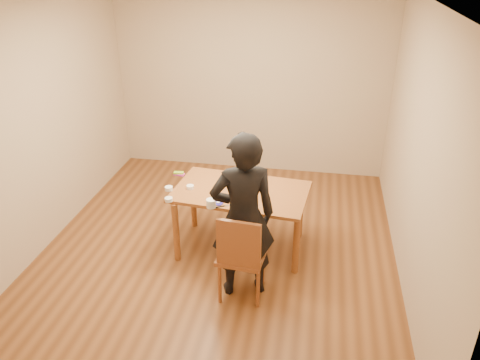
% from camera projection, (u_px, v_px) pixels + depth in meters
% --- Properties ---
extents(room_shell, '(4.00, 4.50, 2.70)m').
position_uv_depth(room_shell, '(224.00, 129.00, 5.14)').
color(room_shell, '#5A3116').
rests_on(room_shell, ground).
extents(dining_table, '(1.53, 1.00, 0.04)m').
position_uv_depth(dining_table, '(241.00, 192.00, 5.14)').
color(dining_table, brown).
rests_on(dining_table, floor).
extents(dining_chair, '(0.48, 0.48, 0.04)m').
position_uv_depth(dining_chair, '(242.00, 255.00, 4.56)').
color(dining_chair, brown).
rests_on(dining_chair, floor).
extents(cake_plate, '(0.28, 0.28, 0.02)m').
position_uv_depth(cake_plate, '(252.00, 184.00, 5.24)').
color(cake_plate, red).
rests_on(cake_plate, dining_table).
extents(cake, '(0.24, 0.24, 0.08)m').
position_uv_depth(cake, '(252.00, 180.00, 5.22)').
color(cake, white).
rests_on(cake, cake_plate).
extents(frosting_dome, '(0.24, 0.24, 0.03)m').
position_uv_depth(frosting_dome, '(252.00, 176.00, 5.19)').
color(frosting_dome, white).
rests_on(frosting_dome, cake).
extents(frosting_tub, '(0.10, 0.10, 0.09)m').
position_uv_depth(frosting_tub, '(211.00, 203.00, 4.78)').
color(frosting_tub, white).
rests_on(frosting_tub, dining_table).
extents(frosting_lid, '(0.10, 0.10, 0.01)m').
position_uv_depth(frosting_lid, '(218.00, 203.00, 4.87)').
color(frosting_lid, '#1E18A0').
rests_on(frosting_lid, dining_table).
extents(frosting_dollop, '(0.04, 0.04, 0.02)m').
position_uv_depth(frosting_dollop, '(218.00, 202.00, 4.86)').
color(frosting_dollop, white).
rests_on(frosting_dollop, frosting_lid).
extents(ramekin_green, '(0.08, 0.08, 0.04)m').
position_uv_depth(ramekin_green, '(169.00, 199.00, 4.91)').
color(ramekin_green, white).
rests_on(ramekin_green, dining_table).
extents(ramekin_yellow, '(0.08, 0.08, 0.04)m').
position_uv_depth(ramekin_yellow, '(190.00, 187.00, 5.16)').
color(ramekin_yellow, white).
rests_on(ramekin_yellow, dining_table).
extents(ramekin_multi, '(0.09, 0.09, 0.04)m').
position_uv_depth(ramekin_multi, '(169.00, 188.00, 5.13)').
color(ramekin_multi, white).
rests_on(ramekin_multi, dining_table).
extents(candy_box_pink, '(0.13, 0.08, 0.02)m').
position_uv_depth(candy_box_pink, '(179.00, 174.00, 5.47)').
color(candy_box_pink, '#F138A0').
rests_on(candy_box_pink, dining_table).
extents(candy_box_green, '(0.12, 0.07, 0.02)m').
position_uv_depth(candy_box_green, '(179.00, 173.00, 5.46)').
color(candy_box_green, green).
rests_on(candy_box_green, candy_box_pink).
extents(spatula, '(0.13, 0.08, 0.01)m').
position_uv_depth(spatula, '(218.00, 207.00, 4.80)').
color(spatula, black).
rests_on(spatula, dining_table).
extents(person, '(0.73, 0.59, 1.72)m').
position_uv_depth(person, '(243.00, 217.00, 4.42)').
color(person, black).
rests_on(person, floor).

